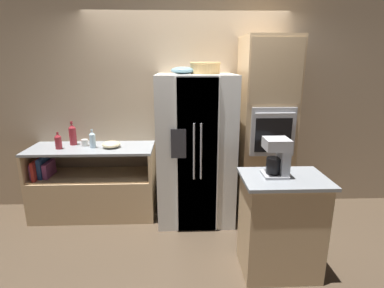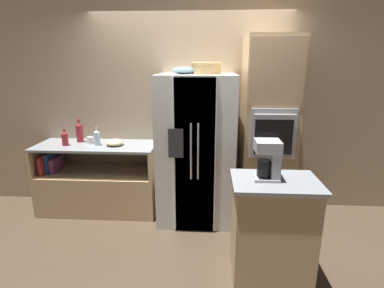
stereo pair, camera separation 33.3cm
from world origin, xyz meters
name	(u,v)px [view 2 (the right image)]	position (x,y,z in m)	size (l,w,h in m)	color
ground_plane	(188,218)	(0.00, 0.00, 0.00)	(20.00, 20.00, 0.00)	#4C3D2D
wall_back	(191,102)	(0.00, 0.51, 1.40)	(12.00, 0.06, 2.80)	tan
counter_left	(98,187)	(-1.20, 0.18, 0.32)	(1.51, 0.59, 0.89)	tan
refrigerator	(196,149)	(0.09, 0.08, 0.89)	(0.90, 0.81, 1.77)	silver
wall_oven	(267,132)	(0.94, 0.15, 1.10)	(0.60, 0.71, 2.19)	tan
island_counter	(272,229)	(0.82, -0.98, 0.47)	(0.74, 0.53, 0.93)	tan
wicker_basket	(206,67)	(0.20, 0.12, 1.84)	(0.35, 0.35, 0.13)	tan
fruit_bowl	(184,70)	(-0.05, 0.10, 1.81)	(0.27, 0.27, 0.08)	#668C99
bottle_tall	(97,137)	(-1.15, 0.16, 1.00)	(0.07, 0.07, 0.23)	silver
bottle_short	(65,138)	(-1.55, 0.13, 0.99)	(0.08, 0.08, 0.20)	maroon
bottle_wide	(79,132)	(-1.44, 0.31, 1.03)	(0.09, 0.09, 0.30)	maroon
mug	(90,140)	(-1.27, 0.25, 0.94)	(0.11, 0.08, 0.08)	silver
mixing_bowl	(115,142)	(-0.93, 0.16, 0.93)	(0.22, 0.22, 0.08)	beige
coffee_maker	(270,158)	(0.76, -0.95, 1.12)	(0.21, 0.21, 0.34)	#B2B2B7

